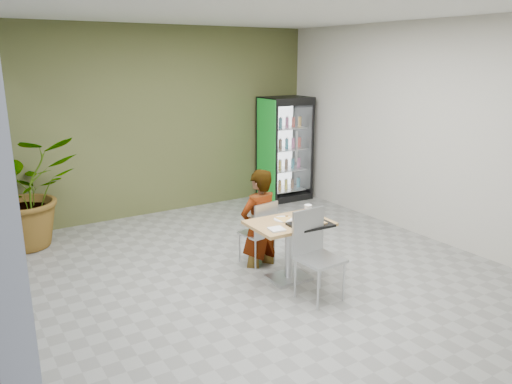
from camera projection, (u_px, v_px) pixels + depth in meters
ground at (268, 285)px, 6.04m from camera, size 7.00×7.00×0.00m
room_envelope at (268, 155)px, 5.62m from camera, size 6.00×7.00×3.20m
dining_table at (289, 238)px, 6.07m from camera, size 0.99×0.71×0.75m
chair_far at (261, 228)px, 6.52m from camera, size 0.44×0.44×0.87m
chair_near at (314, 247)px, 5.63m from camera, size 0.47×0.48×1.02m
seated_woman at (259, 228)px, 6.55m from camera, size 0.64×0.46×1.59m
pizza_plate at (283, 218)px, 6.09m from camera, size 0.34×0.29×0.03m
soda_cup at (308, 212)px, 6.15m from camera, size 0.09×0.09×0.17m
napkin_stack at (277, 229)px, 5.72m from camera, size 0.19×0.19×0.02m
cafeteria_tray at (311, 225)px, 5.87m from camera, size 0.50×0.38×0.03m
beverage_fridge at (285, 149)px, 9.54m from camera, size 0.92×0.72×1.95m
potted_plant at (24, 192)px, 7.11m from camera, size 1.61×1.44×1.62m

